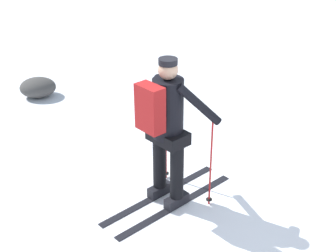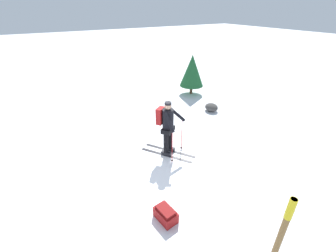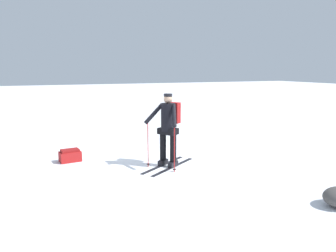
% 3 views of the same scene
% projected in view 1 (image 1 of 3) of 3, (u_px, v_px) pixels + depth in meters
% --- Properties ---
extents(ground_plane, '(80.00, 80.00, 0.00)m').
position_uv_depth(ground_plane, '(241.00, 232.00, 4.90)').
color(ground_plane, white).
extents(skier, '(1.62, 1.27, 1.72)m').
position_uv_depth(skier, '(166.00, 125.00, 4.93)').
color(skier, black).
rests_on(skier, ground_plane).
extents(rock_boulder, '(0.60, 0.51, 0.33)m').
position_uv_depth(rock_boulder, '(38.00, 87.00, 7.94)').
color(rock_boulder, '#474442').
rests_on(rock_boulder, ground_plane).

